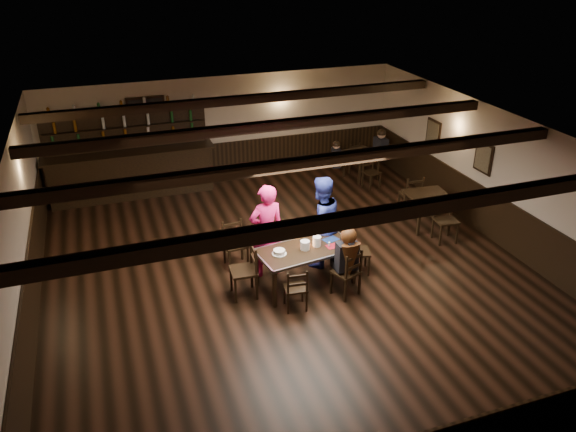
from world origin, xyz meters
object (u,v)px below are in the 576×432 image
object	(u,v)px
dining_table	(306,252)
woman_pink	(267,231)
cake	(279,252)
bar_counter	(131,167)
chair_near_left	(296,287)
man_blue	(320,222)
chair_near_right	(349,270)

from	to	relation	value
dining_table	woman_pink	size ratio (longest dim) A/B	1.01
cake	bar_counter	xyz separation A→B (m)	(-2.05, 5.21, -0.06)
chair_near_left	cake	size ratio (longest dim) A/B	3.10
man_blue	bar_counter	world-z (taller)	bar_counter
cake	chair_near_right	bearing A→B (deg)	-27.56
chair_near_right	man_blue	size ratio (longest dim) A/B	0.50
man_blue	bar_counter	distance (m)	5.52
chair_near_left	man_blue	bearing A→B (deg)	53.66
woman_pink	bar_counter	world-z (taller)	bar_counter
dining_table	cake	bearing A→B (deg)	-177.02
chair_near_right	cake	bearing A→B (deg)	152.44
man_blue	cake	world-z (taller)	man_blue
man_blue	cake	bearing A→B (deg)	18.90
woman_pink	man_blue	xyz separation A→B (m)	(1.07, 0.01, -0.00)
dining_table	man_blue	world-z (taller)	man_blue
chair_near_right	man_blue	world-z (taller)	man_blue
woman_pink	man_blue	size ratio (longest dim) A/B	1.00
chair_near_left	bar_counter	bearing A→B (deg)	109.94
chair_near_right	man_blue	distance (m)	1.26
chair_near_right	dining_table	bearing A→B (deg)	134.34
man_blue	chair_near_right	bearing A→B (deg)	80.34
chair_near_left	bar_counter	xyz separation A→B (m)	(-2.13, 5.88, 0.26)
woman_pink	man_blue	world-z (taller)	woman_pink
man_blue	cake	xyz separation A→B (m)	(-1.03, -0.63, -0.12)
dining_table	man_blue	bearing A→B (deg)	49.31
dining_table	chair_near_left	size ratio (longest dim) A/B	2.29
dining_table	chair_near_right	xyz separation A→B (m)	(0.58, -0.60, -0.15)
woman_pink	cake	bearing A→B (deg)	88.50
cake	bar_counter	world-z (taller)	bar_counter
dining_table	chair_near_right	size ratio (longest dim) A/B	2.02
chair_near_right	woman_pink	world-z (taller)	woman_pink
dining_table	chair_near_right	bearing A→B (deg)	-45.66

